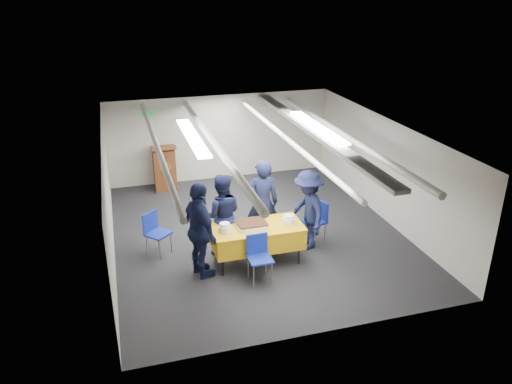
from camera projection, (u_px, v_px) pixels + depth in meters
ground at (257, 233)px, 10.84m from camera, size 7.00×7.00×0.00m
room_shell at (256, 147)px, 10.53m from camera, size 6.00×7.00×2.30m
serving_table at (257, 236)px, 9.51m from camera, size 1.74×0.84×0.77m
sheet_cake at (252, 224)px, 9.40m from camera, size 0.57×0.45×0.10m
plate_stack_left at (225, 228)px, 9.18m from camera, size 0.23×0.23×0.17m
plate_stack_right at (289, 220)px, 9.51m from camera, size 0.24×0.24×0.17m
podium at (164, 167)px, 12.89m from camera, size 0.62×0.53×1.25m
chair_near at (259, 253)px, 8.97m from camera, size 0.43×0.43×0.87m
chair_right at (317, 217)px, 10.35m from camera, size 0.52×0.52×0.87m
chair_left at (155, 229)px, 9.84m from camera, size 0.59×0.59×0.87m
sailor_a at (262, 203)px, 10.04m from camera, size 0.73×0.53×1.84m
sailor_b at (222, 215)px, 9.70m from camera, size 0.93×0.79×1.69m
sailor_c at (200, 231)px, 8.93m from camera, size 0.74×1.16×1.84m
sailor_d at (308, 210)px, 9.96m from camera, size 0.67×1.10×1.66m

